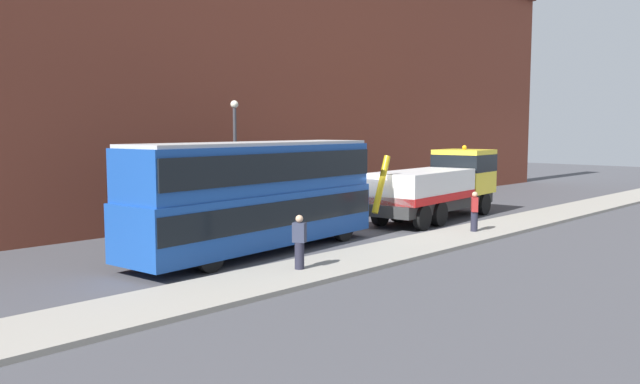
{
  "coord_description": "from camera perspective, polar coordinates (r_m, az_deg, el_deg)",
  "views": [
    {
      "loc": [
        -21.36,
        -18.12,
        4.53
      ],
      "look_at": [
        -2.98,
        -0.5,
        2.0
      ],
      "focal_mm": 35.71,
      "sensor_mm": 36.0,
      "label": 1
    }
  ],
  "objects": [
    {
      "name": "ground_plane",
      "position": [
        28.37,
        3.44,
        -3.52
      ],
      "size": [
        120.0,
        120.0,
        0.0
      ],
      "primitive_type": "plane",
      "color": "#424247"
    },
    {
      "name": "double_decker_bus",
      "position": [
        23.28,
        -5.69,
        -0.02
      ],
      "size": [
        11.2,
        3.63,
        4.06
      ],
      "rotation": [
        0.0,
        0.0,
        0.1
      ],
      "color": "#19479E",
      "rests_on": "ground_plane"
    },
    {
      "name": "near_kerb",
      "position": [
        25.88,
        10.56,
        -4.33
      ],
      "size": [
        60.0,
        2.8,
        0.15
      ],
      "primitive_type": "cube",
      "color": "gray",
      "rests_on": "ground_plane"
    },
    {
      "name": "recovery_tow_truck",
      "position": [
        32.51,
        10.7,
        0.69
      ],
      "size": [
        10.23,
        3.52,
        3.67
      ],
      "rotation": [
        0.0,
        0.0,
        0.1
      ],
      "color": "#2D2D2D",
      "rests_on": "ground_plane"
    },
    {
      "name": "building_facade",
      "position": [
        33.28,
        -6.11,
        11.75
      ],
      "size": [
        60.0,
        1.5,
        16.0
      ],
      "color": "brown",
      "rests_on": "ground_plane"
    },
    {
      "name": "street_lamp",
      "position": [
        29.56,
        -7.62,
        3.57
      ],
      "size": [
        0.36,
        0.36,
        5.83
      ],
      "color": "#38383D",
      "rests_on": "ground_plane"
    },
    {
      "name": "pedestrian_bystander",
      "position": [
        28.04,
        13.67,
        -1.75
      ],
      "size": [
        0.48,
        0.45,
        1.71
      ],
      "rotation": [
        0.0,
        0.0,
        2.21
      ],
      "color": "#232333",
      "rests_on": "near_kerb"
    },
    {
      "name": "pedestrian_onlooker",
      "position": [
        19.95,
        -1.86,
        -4.56
      ],
      "size": [
        0.41,
        0.47,
        1.71
      ],
      "rotation": [
        0.0,
        0.0,
        0.44
      ],
      "color": "#232333",
      "rests_on": "near_kerb"
    }
  ]
}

